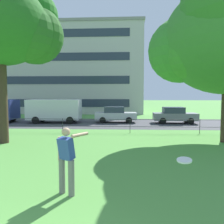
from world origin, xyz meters
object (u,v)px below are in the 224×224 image
(tree_small_lawn, at_px, (12,26))
(panel_van_center, at_px, (55,110))
(car_grey_left, at_px, (174,115))
(apartment_building_background, at_px, (67,72))
(tree_large_lawn, at_px, (220,36))
(frisbee, at_px, (184,160))
(car_silver_far_right, at_px, (115,114))
(person_thrower, at_px, (67,158))

(tree_small_lawn, bearing_deg, panel_van_center, 93.43)
(car_grey_left, bearing_deg, apartment_building_background, 132.79)
(panel_van_center, relative_size, apartment_building_background, 0.20)
(tree_large_lawn, xyz_separation_m, car_grey_left, (-0.31, 8.61, -4.97))
(car_grey_left, distance_m, apartment_building_background, 21.87)
(panel_van_center, xyz_separation_m, car_grey_left, (11.48, 0.16, -0.49))
(frisbee, bearing_deg, car_silver_far_right, 96.29)
(tree_large_lawn, bearing_deg, panel_van_center, 144.36)
(person_thrower, bearing_deg, car_silver_far_right, 87.52)
(tree_small_lawn, xyz_separation_m, apartment_building_background, (-3.34, 24.31, 0.32))
(tree_large_lawn, bearing_deg, apartment_building_background, 121.26)
(panel_van_center, relative_size, car_silver_far_right, 1.25)
(frisbee, height_order, apartment_building_background, apartment_building_background)
(person_thrower, bearing_deg, apartment_building_background, 104.62)
(tree_large_lawn, distance_m, apartment_building_background, 28.17)
(frisbee, bearing_deg, panel_van_center, 115.10)
(car_silver_far_right, bearing_deg, apartment_building_background, 120.02)
(panel_van_center, bearing_deg, person_thrower, -71.03)
(tree_large_lawn, xyz_separation_m, panel_van_center, (-11.79, 8.45, -4.48))
(frisbee, bearing_deg, tree_small_lawn, 132.62)
(person_thrower, relative_size, car_grey_left, 0.43)
(tree_large_lawn, height_order, panel_van_center, tree_large_lawn)
(tree_small_lawn, distance_m, frisbee, 11.79)
(car_silver_far_right, bearing_deg, car_grey_left, -4.21)
(tree_small_lawn, relative_size, apartment_building_background, 0.35)
(apartment_building_background, bearing_deg, car_silver_far_right, -59.98)
(tree_large_lawn, bearing_deg, frisbee, -116.44)
(car_grey_left, bearing_deg, panel_van_center, -179.22)
(tree_small_lawn, relative_size, car_grey_left, 2.13)
(person_thrower, distance_m, car_silver_far_right, 15.69)
(tree_small_lawn, height_order, person_thrower, tree_small_lawn)
(car_grey_left, bearing_deg, tree_large_lawn, -87.96)
(frisbee, xyz_separation_m, car_silver_far_right, (-1.89, 17.13, -0.60))
(tree_large_lawn, distance_m, panel_van_center, 15.18)
(person_thrower, distance_m, panel_van_center, 15.97)
(tree_large_lawn, relative_size, panel_van_center, 1.79)
(panel_van_center, height_order, car_silver_far_right, panel_van_center)
(panel_van_center, xyz_separation_m, apartment_building_background, (-2.82, 15.61, 5.41))
(car_grey_left, bearing_deg, tree_small_lawn, -141.07)
(tree_large_lawn, bearing_deg, person_thrower, -134.77)
(tree_large_lawn, distance_m, tree_small_lawn, 11.29)
(frisbee, distance_m, car_silver_far_right, 17.24)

